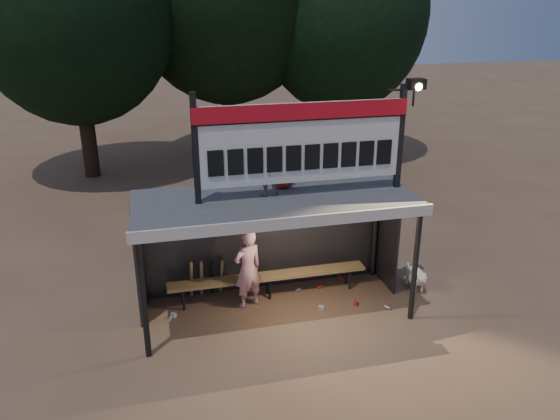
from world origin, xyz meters
name	(u,v)px	position (x,y,z in m)	size (l,w,h in m)	color
ground	(275,310)	(0.00, 0.00, 0.00)	(80.00, 80.00, 0.00)	brown
player	(248,269)	(-0.46, 0.29, 0.79)	(0.58, 0.38, 1.59)	white
child_a	(266,171)	(-0.12, 0.12, 2.78)	(0.44, 0.35, 0.91)	slate
child_b	(283,164)	(0.27, 0.47, 2.78)	(0.45, 0.29, 0.92)	#B6291C
dugout_shelter	(272,217)	(0.00, 0.24, 1.85)	(5.10, 2.08, 2.32)	#3C3C3F
scoreboard_assembly	(306,140)	(0.56, -0.01, 3.32)	(4.10, 0.27, 1.99)	black
bench	(268,277)	(0.00, 0.55, 0.43)	(4.00, 0.35, 0.48)	olive
tree_left	(71,4)	(-4.00, 10.00, 5.51)	(6.46, 6.46, 9.27)	black
tree_right	(342,13)	(5.00, 10.50, 5.19)	(6.08, 6.08, 8.72)	black
dog	(416,276)	(3.02, 0.12, 0.28)	(0.36, 0.81, 0.49)	silver
bats	(207,278)	(-1.20, 0.82, 0.43)	(0.69, 0.35, 0.84)	#986B47
litter	(298,300)	(0.51, 0.19, 0.04)	(4.22, 1.51, 0.08)	#A52E1C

